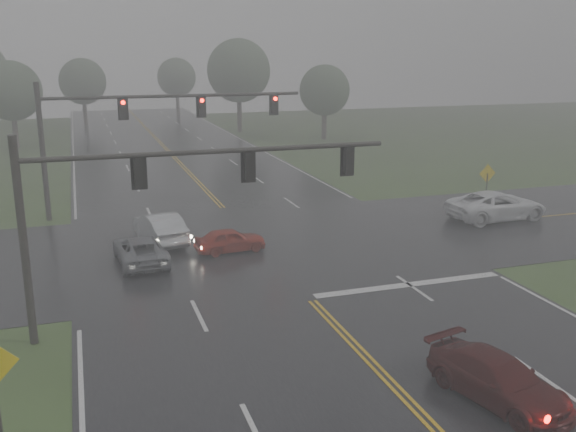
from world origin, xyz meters
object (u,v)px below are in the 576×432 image
object	(u,v)px
sedan_maroon	(496,400)
pickup_white	(496,219)
sedan_silver	(161,242)
sedan_red	(230,252)
signal_gantry_near	(145,192)
signal_gantry_far	(129,121)
car_grey	(141,263)

from	to	relation	value
sedan_maroon	pickup_white	size ratio (longest dim) A/B	0.75
sedan_silver	pickup_white	size ratio (longest dim) A/B	0.80
sedan_maroon	sedan_silver	distance (m)	19.69
sedan_maroon	pickup_white	distance (m)	20.79
sedan_red	pickup_white	size ratio (longest dim) A/B	0.58
signal_gantry_near	sedan_red	bearing A→B (deg)	58.88
sedan_silver	signal_gantry_far	bearing A→B (deg)	-93.65
sedan_silver	car_grey	distance (m)	3.32
sedan_maroon	signal_gantry_near	bearing A→B (deg)	123.25
pickup_white	signal_gantry_near	world-z (taller)	signal_gantry_near
sedan_silver	signal_gantry_far	distance (m)	8.61
sedan_red	sedan_silver	xyz separation A→B (m)	(-3.04, 2.65, 0.00)
car_grey	sedan_red	bearing A→B (deg)	-178.15
sedan_maroon	pickup_white	xyz separation A→B (m)	(12.11, 16.90, 0.00)
sedan_red	signal_gantry_far	distance (m)	11.37
sedan_red	sedan_silver	distance (m)	4.04
car_grey	signal_gantry_far	xyz separation A→B (m)	(0.57, 9.58, 5.57)
sedan_silver	car_grey	xyz separation A→B (m)	(-1.30, -3.06, 0.00)
sedan_red	signal_gantry_near	bearing A→B (deg)	143.86
sedan_maroon	pickup_white	world-z (taller)	pickup_white
sedan_silver	signal_gantry_near	size ratio (longest dim) A/B	0.37
pickup_white	sedan_red	bearing A→B (deg)	91.37
sedan_red	pickup_white	xyz separation A→B (m)	(16.10, 1.16, 0.00)
sedan_maroon	sedan_red	distance (m)	16.24
sedan_silver	pickup_white	world-z (taller)	pickup_white
sedan_silver	signal_gantry_near	world-z (taller)	signal_gantry_near
signal_gantry_far	sedan_red	bearing A→B (deg)	-67.65
sedan_maroon	pickup_white	bearing A→B (deg)	40.37
sedan_silver	car_grey	size ratio (longest dim) A/B	1.03
sedan_silver	signal_gantry_far	world-z (taller)	signal_gantry_far
sedan_silver	signal_gantry_near	xyz separation A→B (m)	(-1.63, -10.39, 4.95)
pickup_white	signal_gantry_near	distance (m)	23.13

